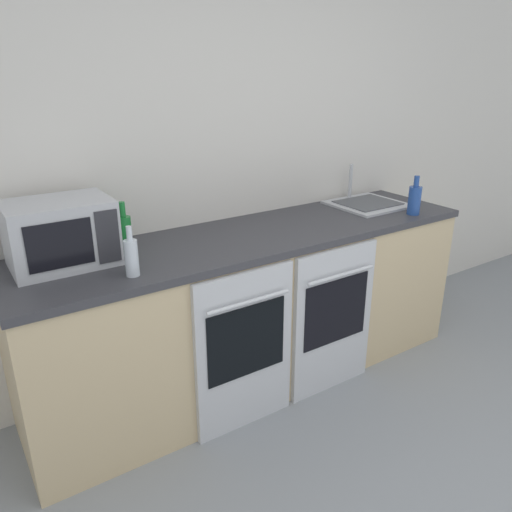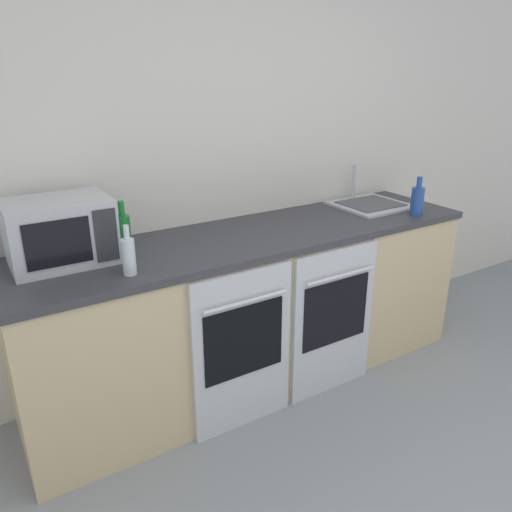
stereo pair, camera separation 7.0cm
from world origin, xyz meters
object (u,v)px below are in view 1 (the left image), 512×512
oven_left (245,351)px  bottle_blue (414,199)px  bottle_clear (131,257)px  microwave (60,233)px  bottle_green (125,234)px  sink (367,203)px  oven_right (334,320)px

oven_left → bottle_blue: size_ratio=3.64×
bottle_blue → oven_left: bearing=-175.2°
bottle_clear → microwave: bearing=125.3°
bottle_clear → bottle_blue: (1.81, -0.03, 0.01)m
bottle_blue → bottle_green: bearing=170.1°
bottle_blue → sink: sink is taller
oven_left → microwave: size_ratio=1.91×
oven_left → sink: size_ratio=1.95×
oven_left → bottle_green: size_ratio=3.33×
microwave → oven_left: bearing=-32.2°
oven_left → bottle_clear: bearing=164.1°
microwave → bottle_green: 0.29m
bottle_clear → sink: size_ratio=0.51×
oven_right → oven_left: bearing=180.0°
microwave → bottle_green: size_ratio=1.74×
oven_left → bottle_clear: bottle_clear is taller
bottle_clear → sink: 1.76m
microwave → bottle_clear: 0.38m
microwave → bottle_blue: 2.06m
microwave → bottle_clear: microwave is taller
oven_right → microwave: 1.52m
bottle_clear → oven_right: bearing=-7.4°
oven_left → oven_right: (0.60, 0.00, 0.00)m
bottle_blue → sink: size_ratio=0.54×
bottle_green → bottle_blue: 1.77m
oven_right → bottle_blue: 0.93m
oven_right → bottle_green: bearing=157.8°
oven_right → bottle_clear: (-1.09, 0.14, 0.57)m
oven_right → sink: 0.92m
oven_right → bottle_green: bottle_green is taller
microwave → bottle_green: (0.29, -0.03, -0.05)m
oven_left → oven_right: 0.60m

